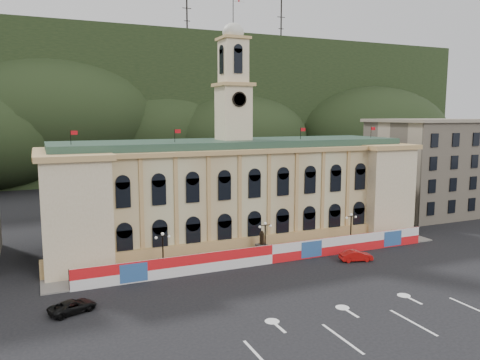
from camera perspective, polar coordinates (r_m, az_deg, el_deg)
name	(u,v)px	position (r m, az deg, el deg)	size (l,w,h in m)	color
ground	(339,306)	(50.45, 12.03, -14.75)	(260.00, 260.00, 0.00)	black
lane_markings	(371,326)	(46.83, 15.73, -16.72)	(26.00, 10.00, 0.02)	white
hill_ridge	(125,115)	(162.01, -13.87, 7.73)	(230.00, 80.00, 64.00)	black
city_hall	(234,190)	(71.76, -0.69, -1.28)	(56.20, 17.60, 37.10)	beige
side_building_right	(430,167)	(98.85, 22.14, 1.53)	(21.00, 17.00, 18.60)	#BDAB92
hoarding_fence	(272,254)	(62.16, 3.93, -8.99)	(50.00, 0.44, 2.50)	red
pavement	(263,257)	(64.76, 2.76, -9.36)	(56.00, 5.50, 0.16)	slate
statue	(262,249)	(64.66, 2.67, -8.37)	(1.40, 1.40, 3.72)	#595651
lamp_left	(163,249)	(58.59, -9.39, -8.28)	(1.96, 0.44, 5.15)	black
lamp_center	(265,237)	(63.29, 3.09, -6.96)	(1.96, 0.44, 5.15)	black
lamp_right	(351,227)	(70.51, 13.36, -5.62)	(1.96, 0.44, 5.15)	black
red_sedan	(356,256)	(64.94, 13.95, -8.95)	(4.61, 2.52, 1.44)	#B00E0C
black_suv	(73,306)	(50.37, -19.72, -14.31)	(5.07, 3.63, 1.28)	black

